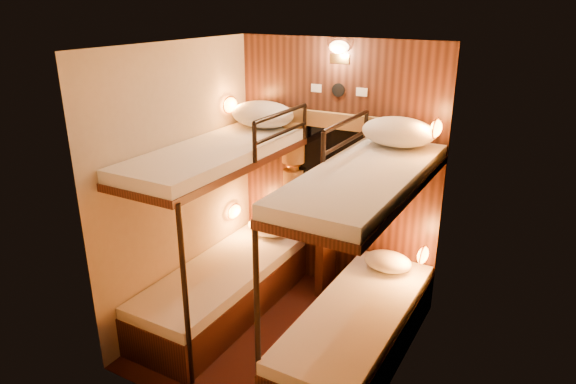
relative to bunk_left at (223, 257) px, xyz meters
The scene contains 22 objects.
floor 0.86m from the bunk_left, ahead, with size 2.10×2.10×0.00m, color black.
ceiling 1.95m from the bunk_left, ahead, with size 2.10×2.10×0.00m, color silver.
wall_back 1.34m from the bunk_left, 56.56° to the left, with size 2.40×2.40×0.00m, color #C6B293.
wall_front 1.44m from the bunk_left, 59.93° to the right, with size 2.40×2.40×0.00m, color #C6B293.
wall_left 0.74m from the bunk_left, 168.93° to the right, with size 2.40×2.40×0.00m, color #C6B293.
wall_right 1.77m from the bunk_left, ahead, with size 2.40×2.40×0.00m, color #C6B293.
back_panel 1.33m from the bunk_left, 56.16° to the left, with size 2.00×0.03×2.40m, color black.
bunk_left is the anchor object (origin of this frame).
bunk_right 1.30m from the bunk_left, ahead, with size 0.72×1.90×1.82m.
window 1.30m from the bunk_left, 55.30° to the left, with size 1.00×0.12×0.79m.
curtains 1.32m from the bunk_left, 54.32° to the left, with size 1.10×0.22×1.00m.
back_fixtures 2.03m from the bunk_left, 55.16° to the left, with size 0.54×0.09×0.48m.
reading_lamps 1.13m from the bunk_left, 44.25° to the left, with size 2.00×0.20×1.25m.
table 1.02m from the bunk_left, 50.33° to the left, with size 0.50×0.34×0.66m.
bottle_left 1.01m from the bunk_left, 48.82° to the left, with size 0.08×0.08×0.27m.
bottle_right 1.13m from the bunk_left, 45.68° to the left, with size 0.07×0.07×0.24m.
sachet_a 1.12m from the bunk_left, 44.55° to the left, with size 0.07×0.05×0.01m, color silver.
sachet_b 1.09m from the bunk_left, 47.31° to the left, with size 0.07×0.06×0.01m, color silver.
pillow_lower_left 0.78m from the bunk_left, 90.16° to the left, with size 0.45×0.32×0.18m, color white.
pillow_lower_right 1.46m from the bunk_left, 27.49° to the left, with size 0.42×0.30×0.17m, color white.
pillow_upper_left 1.35m from the bunk_left, 90.18° to the left, with size 0.62×0.44×0.24m, color white.
pillow_upper_right 1.86m from the bunk_left, 27.77° to the left, with size 0.60×0.43×0.23m, color white.
Camera 1 is at (1.86, -3.18, 2.69)m, focal length 32.00 mm.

